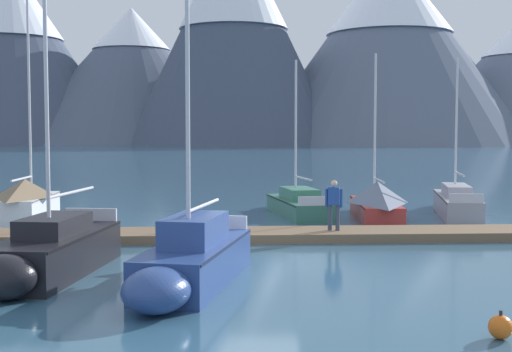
{
  "coord_description": "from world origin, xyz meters",
  "views": [
    {
      "loc": [
        0.05,
        -18.7,
        3.62
      ],
      "look_at": [
        0.0,
        6.0,
        2.0
      ],
      "focal_mm": 47.89,
      "sensor_mm": 36.0,
      "label": 1
    }
  ],
  "objects": [
    {
      "name": "ground_plane",
      "position": [
        0.0,
        0.0,
        0.0
      ],
      "size": [
        700.0,
        700.0,
        0.0
      ],
      "primitive_type": "plane",
      "color": "#335B75"
    },
    {
      "name": "mountain_west_summit",
      "position": [
        -71.67,
        183.02,
        27.71
      ],
      "size": [
        67.4,
        67.4,
        53.06
      ],
      "color": "#424C60",
      "rests_on": "ground"
    },
    {
      "name": "mountain_central_massif",
      "position": [
        -36.83,
        185.17,
        20.5
      ],
      "size": [
        70.67,
        70.67,
        40.15
      ],
      "color": "#4C566B",
      "rests_on": "ground"
    },
    {
      "name": "mountain_shoulder_ridge",
      "position": [
        -5.85,
        162.86,
        31.19
      ],
      "size": [
        56.25,
        56.25,
        59.01
      ],
      "color": "#424C60",
      "rests_on": "ground"
    },
    {
      "name": "mountain_east_summit",
      "position": [
        36.82,
        171.7,
        27.82
      ],
      "size": [
        76.58,
        76.58,
        53.21
      ],
      "color": "slate",
      "rests_on": "ground"
    },
    {
      "name": "dock",
      "position": [
        0.0,
        4.0,
        0.15
      ],
      "size": [
        22.43,
        3.38,
        0.3
      ],
      "color": "brown",
      "rests_on": "ground"
    },
    {
      "name": "sailboat_nearest_berth",
      "position": [
        -9.2,
        8.94,
        0.84
      ],
      "size": [
        1.99,
        5.62,
        9.17
      ],
      "color": "white",
      "rests_on": "ground"
    },
    {
      "name": "sailboat_second_berth",
      "position": [
        -5.06,
        -1.92,
        0.64
      ],
      "size": [
        2.27,
        6.17,
        7.55
      ],
      "color": "black",
      "rests_on": "ground"
    },
    {
      "name": "sailboat_mid_dock_port",
      "position": [
        -1.48,
        -3.05,
        0.64
      ],
      "size": [
        2.65,
        6.45,
        8.35
      ],
      "color": "navy",
      "rests_on": "ground"
    },
    {
      "name": "sailboat_mid_dock_starboard",
      "position": [
        1.84,
        10.92,
        0.48
      ],
      "size": [
        2.88,
        6.66,
        6.73
      ],
      "color": "#336B56",
      "rests_on": "ground"
    },
    {
      "name": "sailboat_far_berth",
      "position": [
        5.02,
        9.49,
        0.75
      ],
      "size": [
        1.93,
        6.32,
        6.86
      ],
      "color": "#B2332D",
      "rests_on": "ground"
    },
    {
      "name": "sailboat_outer_slip",
      "position": [
        8.73,
        10.9,
        0.55
      ],
      "size": [
        2.62,
        7.86,
        6.8
      ],
      "color": "#93939E",
      "rests_on": "ground"
    },
    {
      "name": "person_on_dock",
      "position": [
        2.65,
        3.99,
        1.26
      ],
      "size": [
        0.58,
        0.3,
        1.69
      ],
      "color": "#384256",
      "rests_on": "dock"
    },
    {
      "name": "mooring_buoy_channel_marker",
      "position": [
        4.31,
        -7.02,
        0.21
      ],
      "size": [
        0.42,
        0.42,
        0.5
      ],
      "color": "orange",
      "rests_on": "ground"
    }
  ]
}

